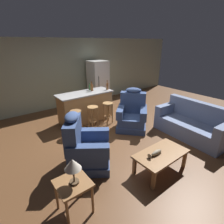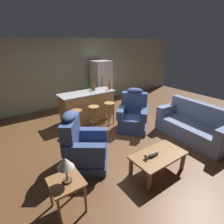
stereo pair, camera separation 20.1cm
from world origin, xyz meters
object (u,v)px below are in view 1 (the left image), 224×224
at_px(recliner_near_lamp, 85,148).
at_px(bar_stool_middle, 93,113).
at_px(bottle_short_amber, 92,87).
at_px(kitchen_island, 86,106).
at_px(bar_stool_right, 108,109).
at_px(bottle_tall_green, 90,87).
at_px(table_lamp, 73,165).
at_px(refrigerator, 98,83).
at_px(bottle_wine_dark, 107,86).
at_px(fish_figurine, 155,153).
at_px(end_table, 73,188).
at_px(coffee_table, 161,155).
at_px(recliner_near_island, 132,115).
at_px(couch, 192,124).
at_px(bar_stool_left, 76,118).

relative_size(recliner_near_lamp, bar_stool_middle, 1.76).
relative_size(bar_stool_middle, bottle_short_amber, 2.18).
relative_size(kitchen_island, bar_stool_right, 2.65).
relative_size(recliner_near_lamp, bottle_tall_green, 5.29).
distance_m(table_lamp, refrigerator, 5.18).
relative_size(bar_stool_middle, bottle_wine_dark, 2.14).
relative_size(fish_figurine, end_table, 0.61).
bearing_deg(bottle_short_amber, bar_stool_right, -77.69).
height_order(bar_stool_middle, refrigerator, refrigerator).
height_order(table_lamp, bottle_wine_dark, bottle_wine_dark).
bearing_deg(bottle_short_amber, coffee_table, -96.68).
relative_size(recliner_near_island, bar_stool_middle, 1.76).
relative_size(couch, bar_stool_middle, 2.86).
bearing_deg(bar_stool_left, end_table, -117.75).
bearing_deg(kitchen_island, couch, -56.71).
relative_size(recliner_near_lamp, kitchen_island, 0.67).
relative_size(bar_stool_left, bottle_wine_dark, 2.14).
height_order(kitchen_island, bar_stool_left, kitchen_island).
xyz_separation_m(recliner_near_island, bar_stool_right, (-0.37, 0.72, 0.05)).
height_order(kitchen_island, bar_stool_right, kitchen_island).
distance_m(coffee_table, fish_figurine, 0.18).
height_order(refrigerator, bottle_wine_dark, refrigerator).
xyz_separation_m(bar_stool_right, refrigerator, (0.86, 1.83, 0.41)).
distance_m(recliner_near_lamp, bar_stool_middle, 1.76).
xyz_separation_m(coffee_table, recliner_near_lamp, (-1.10, 1.08, 0.06)).
relative_size(fish_figurine, refrigerator, 0.19).
bearing_deg(table_lamp, fish_figurine, -5.90).
bearing_deg(bottle_tall_green, table_lamp, -124.68).
bearing_deg(coffee_table, recliner_near_lamp, 135.52).
bearing_deg(recliner_near_lamp, bottle_wine_dark, 79.73).
relative_size(recliner_near_lamp, end_table, 2.14).
bearing_deg(fish_figurine, recliner_near_lamp, 132.06).
xyz_separation_m(recliner_near_island, bottle_tall_green, (-0.51, 1.54, 0.61)).
relative_size(kitchen_island, refrigerator, 1.02).
xyz_separation_m(fish_figurine, bar_stool_middle, (0.11, 2.45, 0.01)).
relative_size(end_table, table_lamp, 1.37).
xyz_separation_m(fish_figurine, recliner_near_island, (1.05, 1.74, -0.04)).
xyz_separation_m(coffee_table, fish_figurine, (-0.15, 0.03, 0.10)).
relative_size(refrigerator, bottle_short_amber, 5.63).
bearing_deg(table_lamp, bar_stool_middle, 52.85).
height_order(fish_figurine, table_lamp, table_lamp).
bearing_deg(recliner_near_island, refrigerator, -143.20).
bearing_deg(kitchen_island, bottle_wine_dark, -9.97).
relative_size(fish_figurine, bottle_short_amber, 1.09).
bearing_deg(bar_stool_middle, fish_figurine, -92.67).
xyz_separation_m(fish_figurine, bar_stool_left, (-0.44, 2.45, 0.01)).
distance_m(recliner_near_island, end_table, 3.10).
distance_m(recliner_near_island, bar_stool_middle, 1.18).
height_order(couch, refrigerator, refrigerator).
distance_m(coffee_table, bar_stool_left, 2.55).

